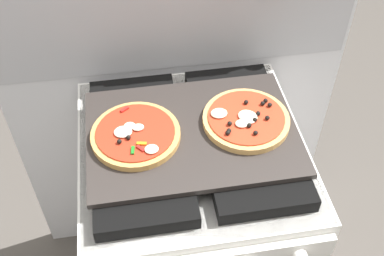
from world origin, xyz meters
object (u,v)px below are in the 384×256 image
(pizza_left, at_px, (135,135))
(stove, at_px, (192,229))
(baking_tray, at_px, (192,133))
(pizza_right, at_px, (246,119))

(pizza_left, bearing_deg, stove, -0.14)
(baking_tray, distance_m, pizza_right, 0.14)
(stove, bearing_deg, pizza_right, 3.24)
(pizza_right, bearing_deg, pizza_left, -178.46)
(baking_tray, relative_size, pizza_left, 2.39)
(baking_tray, xyz_separation_m, pizza_right, (0.14, 0.01, 0.02))
(stove, xyz_separation_m, pizza_right, (0.14, 0.01, 0.48))
(pizza_right, bearing_deg, stove, -176.76)
(pizza_left, distance_m, pizza_right, 0.29)
(baking_tray, distance_m, pizza_left, 0.15)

